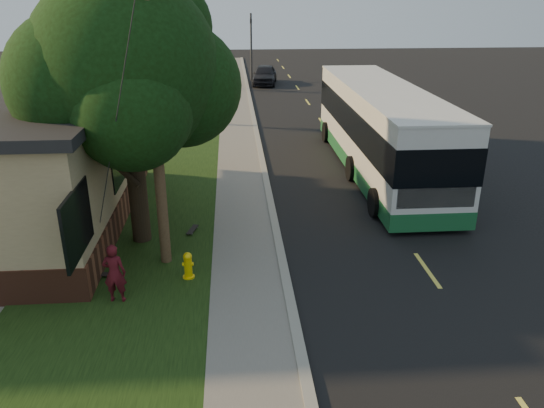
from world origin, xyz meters
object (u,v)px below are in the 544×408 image
at_px(bare_tree_far, 209,63).
at_px(skateboard_spare, 99,274).
at_px(utility_pole, 153,102).
at_px(bare_tree_near, 192,87).
at_px(skateboarder, 114,273).
at_px(skateboard_main, 193,230).
at_px(traffic_signal, 251,42).
at_px(distant_car, 265,75).
at_px(leafy_tree, 128,71).
at_px(transit_bus, 380,127).
at_px(fire_hydrant, 188,265).

relative_size(bare_tree_far, skateboard_spare, 4.95).
relative_size(utility_pole, bare_tree_near, 2.11).
height_order(skateboarder, skateboard_spare, skateboarder).
bearing_deg(skateboarder, skateboard_spare, -55.86).
bearing_deg(skateboard_main, bare_tree_near, 93.12).
xyz_separation_m(utility_pole, bare_tree_far, (0.31, 29.01, -2.63)).
xyz_separation_m(utility_pole, traffic_signal, (3.81, 33.01, -1.47)).
xyz_separation_m(utility_pole, distant_car, (4.81, 30.89, -3.85)).
xyz_separation_m(skateboarder, skateboard_spare, (-0.74, 1.26, -0.71)).
bearing_deg(utility_pole, leafy_tree, 117.60).
xyz_separation_m(transit_bus, skateboard_main, (-7.56, -5.75, -1.80)).
distance_m(fire_hydrant, transit_bus, 11.58).
relative_size(utility_pole, distant_car, 1.98).
distance_m(skateboarder, skateboard_spare, 1.63).
xyz_separation_m(bare_tree_near, skateboard_main, (0.82, -15.04, -2.03)).
height_order(fire_hydrant, bare_tree_far, bare_tree_far).
xyz_separation_m(bare_tree_near, distant_car, (5.00, 13.88, -1.37)).
distance_m(fire_hydrant, utility_pole, 4.37).
distance_m(bare_tree_near, skateboard_main, 15.20).
relative_size(bare_tree_far, skateboard_main, 5.27).
xyz_separation_m(bare_tree_far, skateboard_main, (0.32, -27.04, -1.88)).
xyz_separation_m(traffic_signal, skateboard_spare, (-5.53, -33.76, -3.04)).
relative_size(traffic_signal, skateboarder, 3.57).
relative_size(utility_pole, bare_tree_far, 2.25).
bearing_deg(bare_tree_near, skateboard_spare, -94.93).
distance_m(traffic_signal, distant_car, 3.34).
height_order(leafy_tree, distant_car, leafy_tree).
relative_size(fire_hydrant, distant_car, 0.16).
height_order(fire_hydrant, skateboard_spare, fire_hydrant).
height_order(fire_hydrant, utility_pole, utility_pole).
bearing_deg(bare_tree_far, skateboarder, -92.38).
bearing_deg(bare_tree_far, bare_tree_near, -92.39).
relative_size(leafy_tree, bare_tree_near, 1.81).
xyz_separation_m(transit_bus, distant_car, (-3.38, 23.17, -1.14)).
distance_m(leafy_tree, skateboarder, 5.67).
bearing_deg(skateboard_main, traffic_signal, 84.15).
distance_m(leafy_tree, traffic_signal, 31.76).
relative_size(utility_pole, skateboard_spare, 11.14).
xyz_separation_m(transit_bus, skateboard_spare, (-9.91, -8.47, -1.79)).
bearing_deg(skateboarder, traffic_signal, -94.20).
bearing_deg(bare_tree_far, utility_pole, -90.60).
xyz_separation_m(traffic_signal, transit_bus, (4.38, -25.29, -1.24)).
bearing_deg(bare_tree_near, utility_pole, -89.34).
bearing_deg(utility_pole, skateboarder, -116.06).
height_order(traffic_signal, skateboarder, traffic_signal).
xyz_separation_m(fire_hydrant, utility_pole, (-0.71, 0.99, 4.20)).
bearing_deg(leafy_tree, bare_tree_near, 87.50).
bearing_deg(utility_pole, skateboard_spare, -156.52).
relative_size(fire_hydrant, bare_tree_near, 0.17).
distance_m(leafy_tree, bare_tree_near, 15.66).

